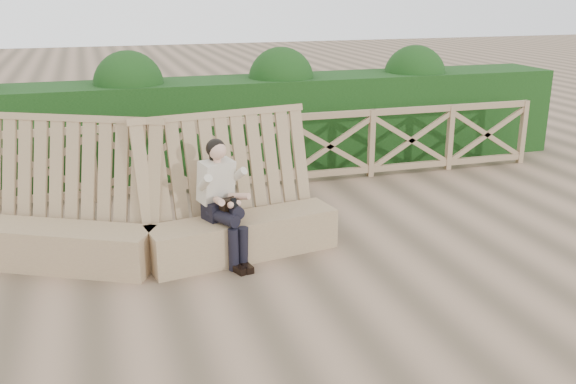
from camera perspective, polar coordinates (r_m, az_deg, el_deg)
name	(u,v)px	position (r m, az deg, el deg)	size (l,w,h in m)	color
ground	(320,284)	(6.74, 2.86, -8.13)	(60.00, 60.00, 0.00)	brown
bench	(151,225)	(7.35, -12.06, -2.85)	(4.22, 1.69, 1.60)	#8C6D50
woman	(222,196)	(7.10, -5.88, -0.35)	(0.51, 0.85, 1.37)	black
guardrail	(241,153)	(9.72, -4.21, 3.48)	(10.10, 0.09, 1.10)	#967557
hedge	(224,125)	(10.82, -5.70, 5.97)	(12.00, 1.20, 1.50)	black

